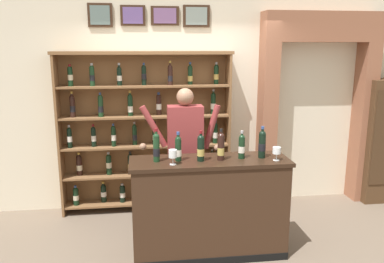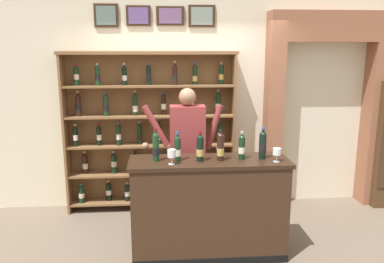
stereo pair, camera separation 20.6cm
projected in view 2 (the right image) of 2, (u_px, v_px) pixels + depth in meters
ground_plane at (195, 254)px, 4.18m from camera, size 14.00×14.00×0.02m
back_wall at (186, 97)px, 5.32m from camera, size 12.00×0.19×3.01m
wine_shelf at (150, 129)px, 5.17m from camera, size 2.27×0.29×2.12m
archway_doorway at (322, 97)px, 5.33m from camera, size 1.61×0.45×2.63m
tasting_counter at (209, 208)px, 4.08m from camera, size 1.64×0.51×1.05m
shopkeeper at (187, 145)px, 4.52m from camera, size 0.95×0.22×1.72m
tasting_bottle_chianti at (156, 147)px, 3.90m from camera, size 0.07×0.07×0.34m
tasting_bottle_brunello at (178, 148)px, 3.92m from camera, size 0.07×0.07×0.30m
tasting_bottle_super_tuscan at (200, 148)px, 3.90m from camera, size 0.07×0.07×0.31m
tasting_bottle_rosso at (220, 147)px, 3.92m from camera, size 0.07×0.07×0.32m
tasting_bottle_bianco at (242, 147)px, 3.96m from camera, size 0.07×0.07×0.29m
tasting_bottle_grappa at (263, 145)px, 3.97m from camera, size 0.07×0.07×0.33m
wine_glass_center at (172, 154)px, 3.79m from camera, size 0.08×0.08×0.15m
wine_glass_left at (277, 152)px, 3.88m from camera, size 0.08×0.08×0.14m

